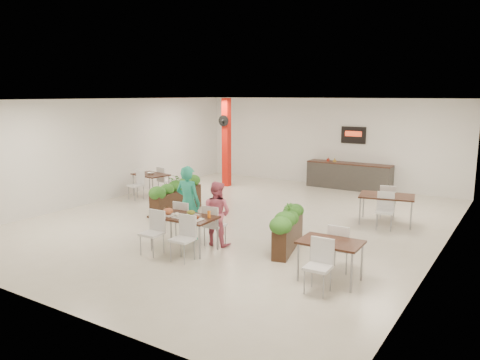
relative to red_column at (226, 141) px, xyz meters
name	(u,v)px	position (x,y,z in m)	size (l,w,h in m)	color
ground	(240,220)	(3.00, -3.79, -1.64)	(12.00, 12.00, 0.00)	beige
room_shell	(240,146)	(3.00, -3.79, 0.36)	(10.10, 12.10, 3.22)	white
red_column	(226,141)	(0.00, 0.00, 0.00)	(0.40, 0.41, 3.20)	red
service_counter	(349,175)	(4.00, 1.86, -1.15)	(3.00, 0.64, 2.20)	#312E2C
main_table	(184,221)	(3.23, -6.45, -1.01)	(1.43, 1.67, 0.92)	black
diner_man	(188,203)	(2.84, -5.80, -0.78)	(0.63, 0.41, 1.73)	#28AD8A
diner_woman	(217,213)	(3.64, -5.80, -0.92)	(0.70, 0.55, 1.45)	#DC617D
planter_left	(177,195)	(1.07, -4.11, -1.11)	(0.55, 2.14, 1.13)	black
planter_right	(288,226)	(5.12, -5.18, -1.14)	(0.79, 1.89, 1.01)	black
side_table_a	(151,178)	(-1.10, -2.83, -1.02)	(1.29, 1.67, 0.92)	black
side_table_b	(387,199)	(6.37, -1.98, -1.00)	(1.52, 1.67, 0.92)	black
side_table_c	(330,248)	(6.57, -6.41, -1.03)	(1.12, 1.63, 0.92)	black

